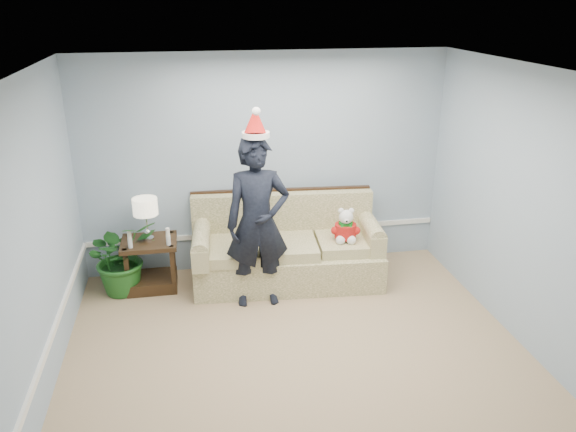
# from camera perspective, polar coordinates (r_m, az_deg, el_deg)

# --- Properties ---
(room_shell) EXTENTS (4.54, 5.04, 2.74)m
(room_shell) POSITION_cam_1_polar(r_m,az_deg,el_deg) (4.62, 2.21, -3.18)
(room_shell) COLOR tan
(room_shell) RESTS_ON ground
(wainscot_trim) EXTENTS (4.49, 4.99, 0.06)m
(wainscot_trim) POSITION_cam_1_polar(r_m,az_deg,el_deg) (5.98, -11.62, -7.21)
(wainscot_trim) COLOR white
(wainscot_trim) RESTS_ON room_shell
(sofa) EXTENTS (2.31, 1.13, 1.05)m
(sofa) POSITION_cam_1_polar(r_m,az_deg,el_deg) (6.87, -0.14, -3.54)
(sofa) COLOR #626831
(sofa) RESTS_ON room_shell
(side_table) EXTENTS (0.64, 0.54, 0.62)m
(side_table) POSITION_cam_1_polar(r_m,az_deg,el_deg) (6.90, -13.69, -5.29)
(side_table) COLOR #332212
(side_table) RESTS_ON room_shell
(table_lamp) EXTENTS (0.29, 0.29, 0.51)m
(table_lamp) POSITION_cam_1_polar(r_m,az_deg,el_deg) (6.64, -14.30, 0.76)
(table_lamp) COLOR silver
(table_lamp) RESTS_ON side_table
(candle_pair) EXTENTS (0.48, 0.05, 0.21)m
(candle_pair) POSITION_cam_1_polar(r_m,az_deg,el_deg) (6.56, -13.93, -2.23)
(candle_pair) COLOR silver
(candle_pair) RESTS_ON side_table
(houseplant) EXTENTS (1.04, 1.00, 0.90)m
(houseplant) POSITION_cam_1_polar(r_m,az_deg,el_deg) (6.83, -16.56, -3.97)
(houseplant) COLOR #1C571C
(houseplant) RESTS_ON room_shell
(man) EXTENTS (0.71, 0.47, 1.93)m
(man) POSITION_cam_1_polar(r_m,az_deg,el_deg) (6.13, -3.10, -0.73)
(man) COLOR black
(man) RESTS_ON room_shell
(santa_hat) EXTENTS (0.33, 0.36, 0.34)m
(santa_hat) POSITION_cam_1_polar(r_m,az_deg,el_deg) (5.82, -3.34, 9.39)
(santa_hat) COLOR white
(santa_hat) RESTS_ON man
(teddy_bear) EXTENTS (0.30, 0.31, 0.42)m
(teddy_bear) POSITION_cam_1_polar(r_m,az_deg,el_deg) (6.69, 5.89, -1.32)
(teddy_bear) COLOR white
(teddy_bear) RESTS_ON sofa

